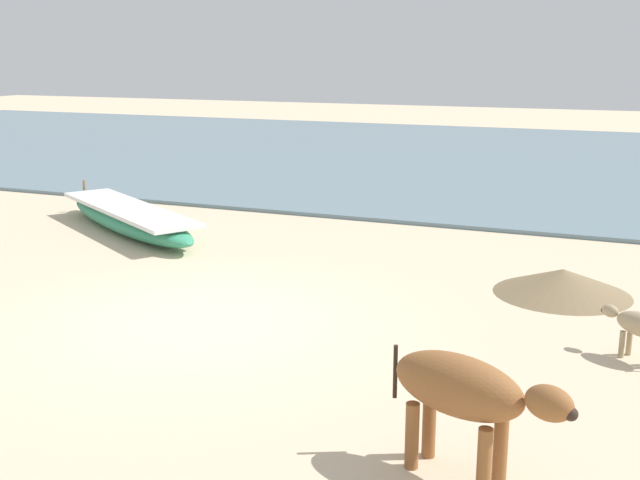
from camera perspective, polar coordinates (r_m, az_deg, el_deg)
ground at (r=9.94m, az=-8.53°, el=-5.86°), size 80.00×80.00×0.00m
sea_water at (r=25.10m, az=10.98°, el=5.85°), size 60.00×20.00×0.08m
fishing_boat_0 at (r=15.06m, az=-13.67°, el=1.56°), size 4.71×3.41×0.66m
cow_adult_brown at (r=6.24m, az=10.37°, el=-10.78°), size 1.52×0.80×1.01m
calf_far_dun at (r=9.19m, az=22.09°, el=-5.77°), size 0.77×0.60×0.55m
debris_pile_0 at (r=11.37m, az=17.13°, el=-2.90°), size 2.30×2.30×0.36m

